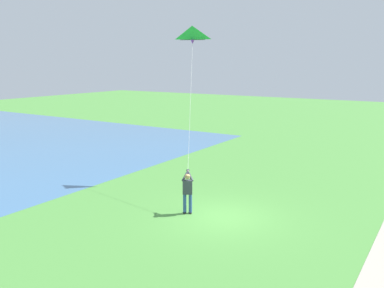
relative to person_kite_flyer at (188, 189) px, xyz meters
name	(u,v)px	position (x,y,z in m)	size (l,w,h in m)	color
ground_plane	(222,217)	(-1.46, -0.40, -1.05)	(120.00, 120.00, 0.00)	#4C8E3D
person_kite_flyer	(188,189)	(0.00, 0.00, 0.00)	(0.53, 0.62, 1.83)	#232328
flying_kite	(192,36)	(2.63, -4.49, 6.61)	(3.17, 4.66, 6.39)	green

